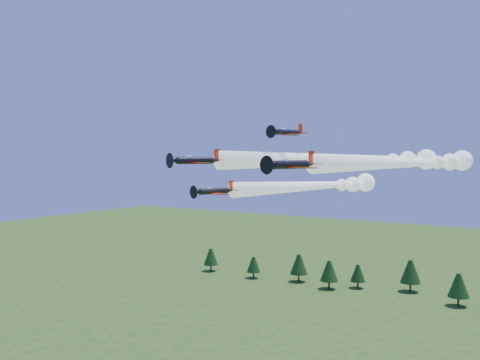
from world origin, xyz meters
The scene contains 5 objects.
plane_lead centered at (8.95, 19.79, 45.55)m, with size 23.47×52.10×3.70m.
plane_left centered at (-0.60, 26.95, 40.65)m, with size 17.09×42.23×3.70m.
plane_right centered at (16.76, 23.60, 45.06)m, with size 17.71×51.34×3.70m.
plane_slot centered at (3.61, 5.69, 49.57)m, with size 6.75×7.41×2.36m.
treeline centered at (14.18, 111.42, 6.43)m, with size 172.69×18.05×11.65m.
Camera 1 is at (40.49, -63.85, 46.22)m, focal length 40.00 mm.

